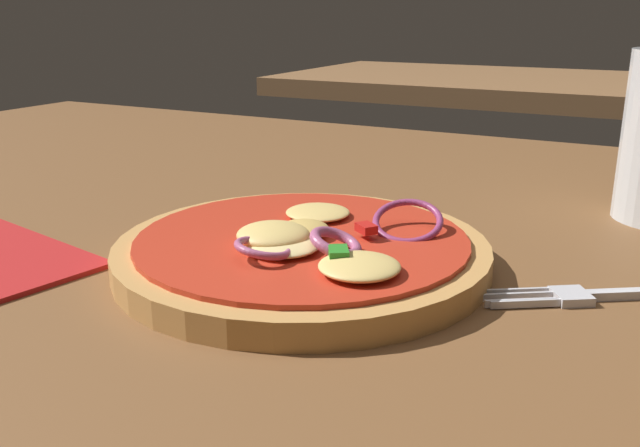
{
  "coord_description": "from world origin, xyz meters",
  "views": [
    {
      "loc": [
        0.22,
        -0.33,
        0.19
      ],
      "look_at": [
        0.03,
        0.02,
        0.06
      ],
      "focal_mm": 38.37,
      "sensor_mm": 36.0,
      "label": 1
    }
  ],
  "objects": [
    {
      "name": "dining_table",
      "position": [
        0.0,
        0.0,
        0.02
      ],
      "size": [
        1.37,
        0.97,
        0.04
      ],
      "color": "brown",
      "rests_on": "ground"
    },
    {
      "name": "pizza",
      "position": [
        0.03,
        0.0,
        0.05
      ],
      "size": [
        0.22,
        0.22,
        0.03
      ],
      "color": "tan",
      "rests_on": "dining_table"
    },
    {
      "name": "fork",
      "position": [
        0.2,
        0.04,
        0.04
      ],
      "size": [
        0.15,
        0.1,
        0.01
      ],
      "color": "silver",
      "rests_on": "dining_table"
    },
    {
      "name": "background_table",
      "position": [
        -0.22,
        1.25,
        0.02
      ],
      "size": [
        0.81,
        0.56,
        0.04
      ],
      "color": "brown",
      "rests_on": "ground"
    }
  ]
}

